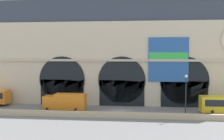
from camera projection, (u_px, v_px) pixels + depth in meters
The scene contains 5 objects.
ground_plane at pixel (120, 112), 45.18m from camera, with size 200.00×200.00×0.00m, color slate.
quay_parapet_wall at pixel (118, 115), 40.63m from camera, with size 90.00×0.70×0.93m, color #BCAD8C.
station_building at pixel (123, 54), 52.40m from camera, with size 50.27×6.21×21.12m.
box_truck_midwest at pixel (65, 102), 45.45m from camera, with size 7.50×2.91×3.12m.
street_lamp_quayside at pixel (186, 91), 40.13m from camera, with size 0.44×0.44×6.90m.
Camera 1 is at (3.03, -44.56, 10.15)m, focal length 40.93 mm.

